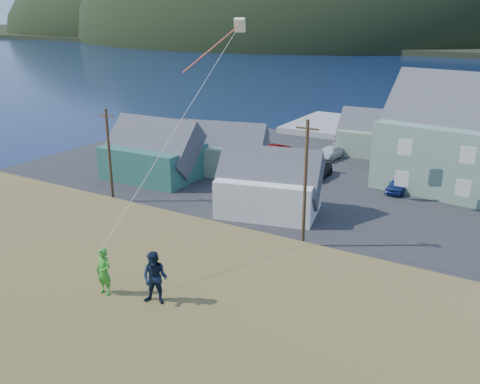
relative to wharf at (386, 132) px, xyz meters
The scene contains 13 objects.
ground 40.45m from the wharf, 81.47° to the right, with size 900.00×900.00×0.00m, color #0A1638.
grass_strip 42.43m from the wharf, 81.87° to the right, with size 110.00×8.00×0.10m, color #4C3D19.
waterfront_lot 23.77m from the wharf, 75.38° to the right, with size 72.00×36.00×0.12m, color #28282B.
wharf is the anchor object (origin of this frame).
shed_teal 34.31m from the wharf, 114.64° to the right, with size 9.47×6.88×7.29m.
shed_palegreen_near 27.48m from the wharf, 110.17° to the right, with size 9.62×7.26×6.20m.
shed_white 33.95m from the wharf, 89.84° to the right, with size 9.35×7.28×6.62m.
shed_palegreen_far 11.47m from the wharf, 77.70° to the right, with size 9.94×6.21×6.38m.
utility_poles 38.91m from the wharf, 84.32° to the right, with size 30.19×0.24×9.24m.
parked_cars 19.52m from the wharf, 95.07° to the right, with size 23.59×12.12×1.53m.
kite_flyer_green 60.38m from the wharf, 82.84° to the right, with size 0.58×0.38×1.60m, color green.
kite_flyer_navy 60.24m from the wharf, 81.08° to the right, with size 0.85×0.66×1.75m, color #121E32.
kite_rig 53.17m from the wharf, 82.11° to the right, with size 0.91×4.88×11.33m.
Camera 1 is at (13.21, -30.49, 16.06)m, focal length 40.00 mm.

